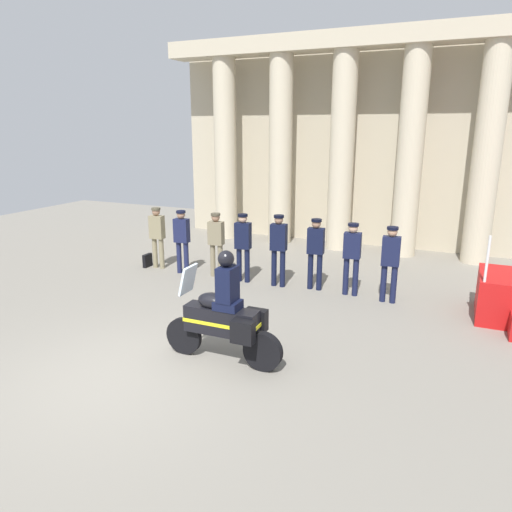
% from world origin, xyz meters
% --- Properties ---
extents(ground_plane, '(28.00, 28.00, 0.00)m').
position_xyz_m(ground_plane, '(0.00, 0.00, 0.00)').
color(ground_plane, gray).
extents(colonnade_backdrop, '(11.57, 1.60, 6.54)m').
position_xyz_m(colonnade_backdrop, '(0.96, 9.86, 3.51)').
color(colonnade_backdrop, '#B6AB91').
rests_on(colonnade_backdrop, ground_plane).
extents(officer_in_row_0, '(0.40, 0.25, 1.67)m').
position_xyz_m(officer_in_row_0, '(-2.94, 5.18, 0.98)').
color(officer_in_row_0, '#847A5B').
rests_on(officer_in_row_0, ground_plane).
extents(officer_in_row_1, '(0.40, 0.25, 1.67)m').
position_xyz_m(officer_in_row_1, '(-2.06, 5.03, 0.99)').
color(officer_in_row_1, '#191E42').
rests_on(officer_in_row_1, ground_plane).
extents(officer_in_row_2, '(0.40, 0.25, 1.66)m').
position_xyz_m(officer_in_row_2, '(-1.11, 5.14, 0.98)').
color(officer_in_row_2, '#7A7056').
rests_on(officer_in_row_2, ground_plane).
extents(officer_in_row_3, '(0.40, 0.25, 1.71)m').
position_xyz_m(officer_in_row_3, '(-0.31, 5.04, 1.01)').
color(officer_in_row_3, black).
rests_on(officer_in_row_3, ground_plane).
extents(officer_in_row_4, '(0.40, 0.25, 1.75)m').
position_xyz_m(officer_in_row_4, '(0.62, 5.07, 1.03)').
color(officer_in_row_4, black).
rests_on(officer_in_row_4, ground_plane).
extents(officer_in_row_5, '(0.40, 0.25, 1.70)m').
position_xyz_m(officer_in_row_5, '(1.49, 5.21, 1.00)').
color(officer_in_row_5, black).
rests_on(officer_in_row_5, ground_plane).
extents(officer_in_row_6, '(0.40, 0.25, 1.68)m').
position_xyz_m(officer_in_row_6, '(2.36, 5.16, 0.99)').
color(officer_in_row_6, '#141938').
rests_on(officer_in_row_6, ground_plane).
extents(officer_in_row_7, '(0.40, 0.25, 1.69)m').
position_xyz_m(officer_in_row_7, '(3.23, 5.04, 1.00)').
color(officer_in_row_7, '#141938').
rests_on(officer_in_row_7, ground_plane).
extents(motorcycle_with_rider, '(2.09, 0.70, 1.90)m').
position_xyz_m(motorcycle_with_rider, '(1.27, 1.11, 0.79)').
color(motorcycle_with_rider, black).
rests_on(motorcycle_with_rider, ground_plane).
extents(briefcase_on_ground, '(0.10, 0.32, 0.36)m').
position_xyz_m(briefcase_on_ground, '(-3.29, 5.14, 0.18)').
color(briefcase_on_ground, black).
rests_on(briefcase_on_ground, ground_plane).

